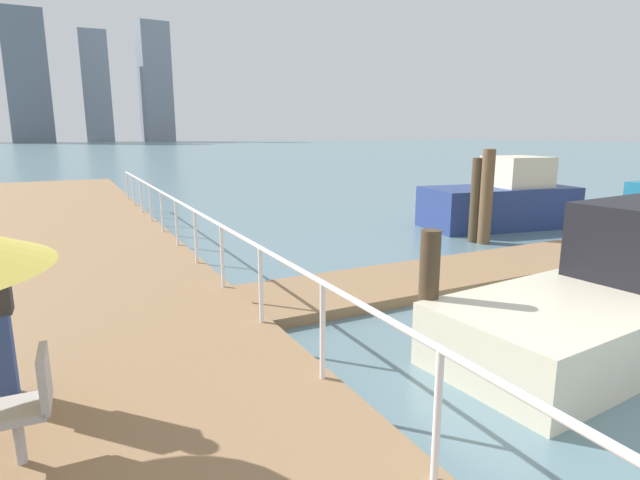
# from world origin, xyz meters

# --- Properties ---
(ground_plane) EXTENTS (300.00, 300.00, 0.00)m
(ground_plane) POSITION_xyz_m (0.00, 20.00, 0.00)
(ground_plane) COLOR slate
(floating_dock) EXTENTS (13.49, 2.00, 0.18)m
(floating_dock) POSITION_xyz_m (3.24, 7.17, 0.09)
(floating_dock) COLOR #93704C
(floating_dock) RESTS_ON ground_plane
(boardwalk_railing) EXTENTS (0.06, 25.43, 1.08)m
(boardwalk_railing) POSITION_xyz_m (-3.15, 7.47, 1.25)
(boardwalk_railing) COLOR white
(boardwalk_railing) RESTS_ON boardwalk
(dock_piling_0) EXTENTS (0.30, 0.30, 2.28)m
(dock_piling_0) POSITION_xyz_m (4.52, 9.63, 1.14)
(dock_piling_0) COLOR #473826
(dock_piling_0) RESTS_ON ground_plane
(dock_piling_1) EXTENTS (0.26, 0.26, 1.73)m
(dock_piling_1) POSITION_xyz_m (-1.28, 4.44, 0.86)
(dock_piling_1) COLOR #473826
(dock_piling_1) RESTS_ON ground_plane
(dock_piling_3) EXTENTS (0.34, 0.34, 2.52)m
(dock_piling_3) POSITION_xyz_m (4.61, 9.36, 1.26)
(dock_piling_3) COLOR brown
(dock_piling_3) RESTS_ON ground_plane
(moored_boat_0) EXTENTS (4.99, 2.85, 2.20)m
(moored_boat_0) POSITION_xyz_m (6.93, 11.00, 0.82)
(moored_boat_0) COLOR navy
(moored_boat_0) RESTS_ON ground_plane
(cafe_chair_0) EXTENTS (0.49, 0.46, 0.90)m
(cafe_chair_0) POSITION_xyz_m (-5.81, 3.67, 0.93)
(cafe_chair_0) COLOR #B7B7BC
(cafe_chair_0) RESTS_ON boardwalk
(skyline_tower_1) EXTENTS (10.37, 10.98, 34.55)m
(skyline_tower_1) POSITION_xyz_m (-10.42, 163.20, 17.27)
(skyline_tower_1) COLOR slate
(skyline_tower_1) RESTS_ON ground_plane
(skyline_tower_2) EXTENTS (8.28, 13.98, 31.37)m
(skyline_tower_2) POSITION_xyz_m (6.89, 169.78, 15.69)
(skyline_tower_2) COLOR gray
(skyline_tower_2) RESTS_ON ground_plane
(skyline_tower_3) EXTENTS (8.80, 10.64, 34.95)m
(skyline_tower_3) POSITION_xyz_m (23.42, 167.00, 17.48)
(skyline_tower_3) COLOR gray
(skyline_tower_3) RESTS_ON ground_plane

